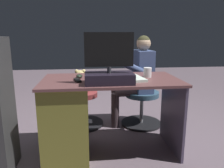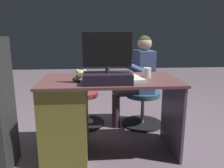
% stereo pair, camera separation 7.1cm
% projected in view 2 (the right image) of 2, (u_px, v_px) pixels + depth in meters
% --- Properties ---
extents(ground_plane, '(10.00, 10.00, 0.00)m').
position_uv_depth(ground_plane, '(108.00, 136.00, 2.64)').
color(ground_plane, slate).
extents(desk, '(1.31, 0.69, 0.75)m').
position_uv_depth(desk, '(75.00, 115.00, 2.20)').
color(desk, brown).
rests_on(desk, ground_plane).
extents(monitor, '(0.42, 0.25, 0.44)m').
position_uv_depth(monitor, '(107.00, 71.00, 1.94)').
color(monitor, black).
rests_on(monitor, desk).
extents(keyboard, '(0.42, 0.14, 0.02)m').
position_uv_depth(keyboard, '(111.00, 76.00, 2.22)').
color(keyboard, black).
rests_on(keyboard, desk).
extents(computer_mouse, '(0.06, 0.10, 0.04)m').
position_uv_depth(computer_mouse, '(79.00, 76.00, 2.20)').
color(computer_mouse, '#212C20').
rests_on(computer_mouse, desk).
extents(cup, '(0.08, 0.08, 0.09)m').
position_uv_depth(cup, '(147.00, 73.00, 2.21)').
color(cup, white).
rests_on(cup, desk).
extents(tv_remote, '(0.08, 0.16, 0.02)m').
position_uv_depth(tv_remote, '(76.00, 80.00, 2.05)').
color(tv_remote, black).
rests_on(tv_remote, desk).
extents(notebook_binder, '(0.27, 0.33, 0.02)m').
position_uv_depth(notebook_binder, '(130.00, 79.00, 2.10)').
color(notebook_binder, silver).
rests_on(notebook_binder, desk).
extents(office_chair_teddy, '(0.57, 0.57, 0.44)m').
position_uv_depth(office_chair_teddy, '(82.00, 107.00, 2.93)').
color(office_chair_teddy, black).
rests_on(office_chair_teddy, ground_plane).
extents(teddy_bear, '(0.21, 0.21, 0.29)m').
position_uv_depth(teddy_bear, '(82.00, 82.00, 2.87)').
color(teddy_bear, '#CEBB77').
rests_on(teddy_bear, office_chair_teddy).
extents(visitor_chair, '(0.53, 0.53, 0.44)m').
position_uv_depth(visitor_chair, '(143.00, 106.00, 2.92)').
color(visitor_chair, black).
rests_on(visitor_chair, ground_plane).
extents(person, '(0.52, 0.51, 1.15)m').
position_uv_depth(person, '(137.00, 75.00, 2.83)').
color(person, '#40517E').
rests_on(person, ground_plane).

